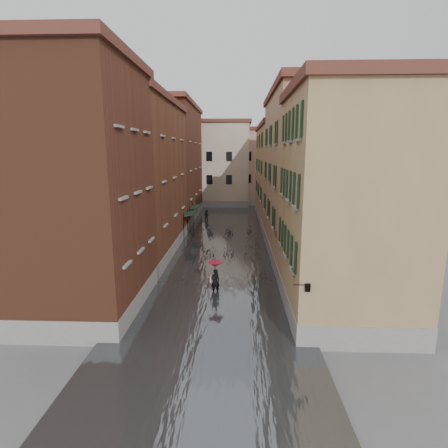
# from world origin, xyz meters

# --- Properties ---
(ground) EXTENTS (120.00, 120.00, 0.00)m
(ground) POSITION_xyz_m (0.00, 0.00, 0.00)
(ground) COLOR #5F6062
(ground) RESTS_ON ground
(floodwater) EXTENTS (10.00, 60.00, 0.20)m
(floodwater) POSITION_xyz_m (0.00, 13.00, 0.10)
(floodwater) COLOR #46494D
(floodwater) RESTS_ON ground
(building_left_near) EXTENTS (6.00, 8.00, 13.00)m
(building_left_near) POSITION_xyz_m (-7.00, -2.00, 6.50)
(building_left_near) COLOR brown
(building_left_near) RESTS_ON ground
(building_left_mid) EXTENTS (6.00, 14.00, 12.50)m
(building_left_mid) POSITION_xyz_m (-7.00, 9.00, 6.25)
(building_left_mid) COLOR brown
(building_left_mid) RESTS_ON ground
(building_left_far) EXTENTS (6.00, 16.00, 14.00)m
(building_left_far) POSITION_xyz_m (-7.00, 24.00, 7.00)
(building_left_far) COLOR brown
(building_left_far) RESTS_ON ground
(building_right_near) EXTENTS (6.00, 8.00, 11.50)m
(building_right_near) POSITION_xyz_m (7.00, -2.00, 5.75)
(building_right_near) COLOR #937A4C
(building_right_near) RESTS_ON ground
(building_right_mid) EXTENTS (6.00, 14.00, 13.00)m
(building_right_mid) POSITION_xyz_m (7.00, 9.00, 6.50)
(building_right_mid) COLOR tan
(building_right_mid) RESTS_ON ground
(building_right_far) EXTENTS (6.00, 16.00, 11.50)m
(building_right_far) POSITION_xyz_m (7.00, 24.00, 5.75)
(building_right_far) COLOR #937A4C
(building_right_far) RESTS_ON ground
(building_end_cream) EXTENTS (12.00, 9.00, 13.00)m
(building_end_cream) POSITION_xyz_m (-3.00, 38.00, 6.50)
(building_end_cream) COLOR beige
(building_end_cream) RESTS_ON ground
(building_end_pink) EXTENTS (10.00, 9.00, 12.00)m
(building_end_pink) POSITION_xyz_m (6.00, 40.00, 6.00)
(building_end_pink) COLOR tan
(building_end_pink) RESTS_ON ground
(awning_near) EXTENTS (1.09, 2.83, 2.80)m
(awning_near) POSITION_xyz_m (-3.49, 14.57, 2.46)
(awning_near) COLOR black
(awning_near) RESTS_ON ground
(awning_far) EXTENTS (1.09, 2.75, 2.80)m
(awning_far) POSITION_xyz_m (-3.49, 19.08, 2.46)
(awning_far) COLOR black
(awning_far) RESTS_ON ground
(wall_lantern) EXTENTS (0.71, 0.22, 0.35)m
(wall_lantern) POSITION_xyz_m (4.33, -6.00, 3.01)
(wall_lantern) COLOR black
(wall_lantern) RESTS_ON ground
(window_planters) EXTENTS (0.59, 8.57, 0.84)m
(window_planters) POSITION_xyz_m (4.12, -0.75, 3.51)
(window_planters) COLOR maroon
(window_planters) RESTS_ON ground
(pedestrian_main) EXTENTS (0.94, 0.94, 2.06)m
(pedestrian_main) POSITION_xyz_m (-0.02, 0.19, 1.25)
(pedestrian_main) COLOR black
(pedestrian_main) RESTS_ON ground
(pedestrian_far) EXTENTS (0.78, 0.63, 1.49)m
(pedestrian_far) POSITION_xyz_m (-2.54, 23.07, 0.74)
(pedestrian_far) COLOR black
(pedestrian_far) RESTS_ON ground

